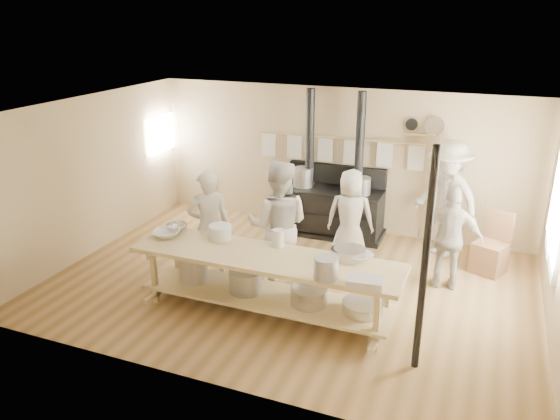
{
  "coord_description": "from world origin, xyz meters",
  "views": [
    {
      "loc": [
        2.57,
        -6.83,
        3.85
      ],
      "look_at": [
        -0.24,
        0.2,
        1.08
      ],
      "focal_mm": 35.0,
      "sensor_mm": 36.0,
      "label": 1
    }
  ],
  "objects_px": {
    "cook_center": "(350,216)",
    "cook_right": "(450,238)",
    "cook_left": "(278,225)",
    "roasting_pan": "(365,282)",
    "prep_table": "(265,278)",
    "chair": "(490,255)",
    "cook_far_left": "(209,227)",
    "cook_by_window": "(447,199)",
    "stove": "(331,207)"
  },
  "relations": [
    {
      "from": "cook_center",
      "to": "cook_right",
      "type": "bearing_deg",
      "value": 159.17
    },
    {
      "from": "cook_left",
      "to": "roasting_pan",
      "type": "bearing_deg",
      "value": 129.89
    },
    {
      "from": "cook_left",
      "to": "roasting_pan",
      "type": "distance_m",
      "value": 1.92
    },
    {
      "from": "prep_table",
      "to": "roasting_pan",
      "type": "xyz_separation_m",
      "value": [
        1.4,
        -0.33,
        0.38
      ]
    },
    {
      "from": "cook_right",
      "to": "chair",
      "type": "distance_m",
      "value": 1.08
    },
    {
      "from": "cook_left",
      "to": "cook_center",
      "type": "height_order",
      "value": "cook_left"
    },
    {
      "from": "cook_center",
      "to": "roasting_pan",
      "type": "relative_size",
      "value": 3.65
    },
    {
      "from": "cook_far_left",
      "to": "cook_by_window",
      "type": "relative_size",
      "value": 0.89
    },
    {
      "from": "prep_table",
      "to": "cook_by_window",
      "type": "relative_size",
      "value": 1.85
    },
    {
      "from": "cook_far_left",
      "to": "cook_by_window",
      "type": "xyz_separation_m",
      "value": [
        3.13,
        2.27,
        0.11
      ]
    },
    {
      "from": "cook_far_left",
      "to": "roasting_pan",
      "type": "height_order",
      "value": "cook_far_left"
    },
    {
      "from": "cook_by_window",
      "to": "roasting_pan",
      "type": "xyz_separation_m",
      "value": [
        -0.58,
        -3.18,
        -0.08
      ]
    },
    {
      "from": "cook_right",
      "to": "roasting_pan",
      "type": "relative_size",
      "value": 3.7
    },
    {
      "from": "cook_far_left",
      "to": "chair",
      "type": "xyz_separation_m",
      "value": [
        3.9,
        1.86,
        -0.58
      ]
    },
    {
      "from": "cook_right",
      "to": "roasting_pan",
      "type": "xyz_separation_m",
      "value": [
        -0.77,
        -2.0,
        0.12
      ]
    },
    {
      "from": "stove",
      "to": "prep_table",
      "type": "distance_m",
      "value": 3.02
    },
    {
      "from": "stove",
      "to": "chair",
      "type": "distance_m",
      "value": 2.81
    },
    {
      "from": "stove",
      "to": "chair",
      "type": "relative_size",
      "value": 2.69
    },
    {
      "from": "cook_right",
      "to": "prep_table",
      "type": "bearing_deg",
      "value": 33.0
    },
    {
      "from": "cook_left",
      "to": "cook_by_window",
      "type": "distance_m",
      "value": 2.95
    },
    {
      "from": "cook_far_left",
      "to": "chair",
      "type": "bearing_deg",
      "value": 165.77
    },
    {
      "from": "cook_left",
      "to": "cook_right",
      "type": "height_order",
      "value": "cook_left"
    },
    {
      "from": "cook_far_left",
      "to": "cook_by_window",
      "type": "height_order",
      "value": "cook_by_window"
    },
    {
      "from": "prep_table",
      "to": "cook_left",
      "type": "xyz_separation_m",
      "value": [
        -0.14,
        0.8,
        0.43
      ]
    },
    {
      "from": "chair",
      "to": "prep_table",
      "type": "bearing_deg",
      "value": -115.16
    },
    {
      "from": "stove",
      "to": "chair",
      "type": "bearing_deg",
      "value": -11.86
    },
    {
      "from": "cook_center",
      "to": "chair",
      "type": "bearing_deg",
      "value": -177.07
    },
    {
      "from": "cook_by_window",
      "to": "chair",
      "type": "bearing_deg",
      "value": 7.14
    },
    {
      "from": "chair",
      "to": "roasting_pan",
      "type": "relative_size",
      "value": 2.3
    },
    {
      "from": "cook_center",
      "to": "chair",
      "type": "height_order",
      "value": "cook_center"
    },
    {
      "from": "cook_left",
      "to": "cook_right",
      "type": "distance_m",
      "value": 2.48
    },
    {
      "from": "cook_far_left",
      "to": "roasting_pan",
      "type": "distance_m",
      "value": 2.71
    },
    {
      "from": "cook_far_left",
      "to": "cook_right",
      "type": "relative_size",
      "value": 1.11
    },
    {
      "from": "roasting_pan",
      "to": "cook_by_window",
      "type": "bearing_deg",
      "value": 79.62
    },
    {
      "from": "prep_table",
      "to": "chair",
      "type": "relative_size",
      "value": 3.72
    },
    {
      "from": "cook_center",
      "to": "roasting_pan",
      "type": "height_order",
      "value": "cook_center"
    },
    {
      "from": "prep_table",
      "to": "cook_far_left",
      "type": "bearing_deg",
      "value": 153.03
    },
    {
      "from": "cook_by_window",
      "to": "stove",
      "type": "bearing_deg",
      "value": -149.43
    },
    {
      "from": "stove",
      "to": "cook_center",
      "type": "xyz_separation_m",
      "value": [
        0.61,
        -1.0,
        0.25
      ]
    },
    {
      "from": "cook_far_left",
      "to": "cook_right",
      "type": "distance_m",
      "value": 3.5
    },
    {
      "from": "cook_center",
      "to": "cook_by_window",
      "type": "relative_size",
      "value": 0.79
    },
    {
      "from": "chair",
      "to": "roasting_pan",
      "type": "xyz_separation_m",
      "value": [
        -1.34,
        -2.77,
        0.61
      ]
    },
    {
      "from": "chair",
      "to": "roasting_pan",
      "type": "distance_m",
      "value": 3.14
    },
    {
      "from": "prep_table",
      "to": "chair",
      "type": "distance_m",
      "value": 3.68
    },
    {
      "from": "cook_far_left",
      "to": "cook_center",
      "type": "bearing_deg",
      "value": 179.47
    },
    {
      "from": "roasting_pan",
      "to": "cook_center",
      "type": "bearing_deg",
      "value": 108.74
    },
    {
      "from": "stove",
      "to": "cook_left",
      "type": "relative_size",
      "value": 1.36
    },
    {
      "from": "chair",
      "to": "roasting_pan",
      "type": "height_order",
      "value": "chair"
    },
    {
      "from": "stove",
      "to": "cook_by_window",
      "type": "relative_size",
      "value": 1.33
    },
    {
      "from": "cook_far_left",
      "to": "roasting_pan",
      "type": "bearing_deg",
      "value": 120.57
    }
  ]
}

